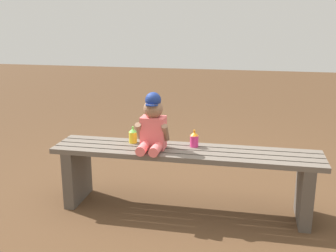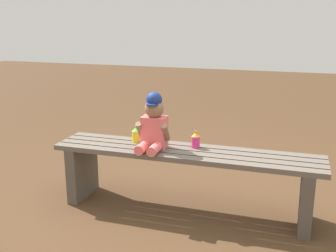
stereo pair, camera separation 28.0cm
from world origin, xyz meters
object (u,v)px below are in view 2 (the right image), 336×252
Objects in this scene: park_bench at (185,169)px; child_figure at (154,124)px; sippy_cup_right at (196,140)px; sippy_cup_left at (136,134)px.

park_bench is 4.68× the size of child_figure.
sippy_cup_left is at bearing 180.00° from sippy_cup_right.
sippy_cup_left and sippy_cup_right have the same top height.
child_figure is 3.26× the size of sippy_cup_left.
sippy_cup_right is (0.46, 0.00, 0.00)m from sippy_cup_left.
child_figure is 3.26× the size of sippy_cup_right.
sippy_cup_left is (-0.18, 0.11, -0.12)m from child_figure.
child_figure reaches higher than sippy_cup_left.
sippy_cup_right is at bearing 21.32° from child_figure.
sippy_cup_right is at bearing 56.69° from park_bench.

